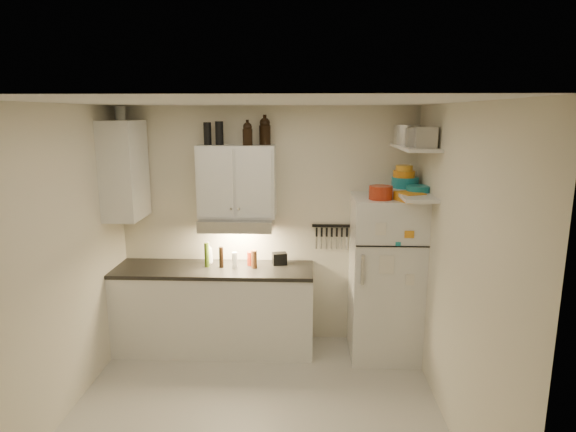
{
  "coord_description": "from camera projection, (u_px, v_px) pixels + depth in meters",
  "views": [
    {
      "loc": [
        0.43,
        -3.63,
        2.51
      ],
      "look_at": [
        0.25,
        0.9,
        1.55
      ],
      "focal_mm": 30.0,
      "sensor_mm": 36.0,
      "label": 1
    }
  ],
  "objects": [
    {
      "name": "bowl_orange",
      "position": [
        404.0,
        174.0,
        4.87
      ],
      "size": [
        0.22,
        0.22,
        0.07
      ],
      "primitive_type": "cylinder",
      "color": "orange",
      "rests_on": "bowl_teal"
    },
    {
      "name": "floor",
      "position": [
        254.0,
        417.0,
        4.09
      ],
      "size": [
        3.2,
        3.0,
        0.02
      ],
      "primitive_type": "cube",
      "color": "beige",
      "rests_on": "ground"
    },
    {
      "name": "base_cabinet",
      "position": [
        215.0,
        310.0,
        5.19
      ],
      "size": [
        2.1,
        0.6,
        0.88
      ],
      "primitive_type": "cube",
      "color": "white",
      "rests_on": "floor"
    },
    {
      "name": "bowl_teal",
      "position": [
        405.0,
        182.0,
        4.9
      ],
      "size": [
        0.27,
        0.27,
        0.11
      ],
      "primitive_type": "cylinder",
      "color": "teal",
      "rests_on": "shelf_lo"
    },
    {
      "name": "back_wall",
      "position": [
        268.0,
        226.0,
        5.29
      ],
      "size": [
        3.2,
        0.02,
        2.6
      ],
      "primitive_type": "cube",
      "color": "beige",
      "rests_on": "ground"
    },
    {
      "name": "vinegar_bottle",
      "position": [
        221.0,
        257.0,
        5.07
      ],
      "size": [
        0.06,
        0.06,
        0.22
      ],
      "primitive_type": "cylinder",
      "rotation": [
        0.0,
        0.0,
        0.4
      ],
      "color": "black",
      "rests_on": "countertop"
    },
    {
      "name": "upper_cabinet",
      "position": [
        237.0,
        181.0,
        5.02
      ],
      "size": [
        0.8,
        0.33,
        0.75
      ],
      "primitive_type": "cube",
      "color": "white",
      "rests_on": "back_wall"
    },
    {
      "name": "side_cabinet",
      "position": [
        124.0,
        170.0,
        4.91
      ],
      "size": [
        0.33,
        0.55,
        1.0
      ],
      "primitive_type": "cube",
      "color": "white",
      "rests_on": "left_wall"
    },
    {
      "name": "book_stack",
      "position": [
        410.0,
        197.0,
        4.57
      ],
      "size": [
        0.28,
        0.31,
        0.09
      ],
      "primitive_type": "cube",
      "rotation": [
        0.0,
        0.0,
        0.38
      ],
      "color": "orange",
      "rests_on": "fridge"
    },
    {
      "name": "fridge",
      "position": [
        385.0,
        277.0,
        4.99
      ],
      "size": [
        0.7,
        0.68,
        1.7
      ],
      "primitive_type": "cube",
      "color": "white",
      "rests_on": "floor"
    },
    {
      "name": "right_wall",
      "position": [
        457.0,
        273.0,
        3.75
      ],
      "size": [
        0.02,
        3.0,
        2.6
      ],
      "primitive_type": "cube",
      "color": "beige",
      "rests_on": "ground"
    },
    {
      "name": "tin_b",
      "position": [
        426.0,
        137.0,
        4.3
      ],
      "size": [
        0.21,
        0.21,
        0.19
      ],
      "primitive_type": "cube",
      "rotation": [
        0.0,
        0.0,
        -0.12
      ],
      "color": "#AAAAAD",
      "rests_on": "shelf_hi"
    },
    {
      "name": "oil_bottle",
      "position": [
        207.0,
        255.0,
        5.09
      ],
      "size": [
        0.06,
        0.06,
        0.26
      ],
      "primitive_type": "cylinder",
      "rotation": [
        0.0,
        0.0,
        -0.37
      ],
      "color": "#445F17",
      "rests_on": "countertop"
    },
    {
      "name": "red_jar",
      "position": [
        251.0,
        258.0,
        5.15
      ],
      "size": [
        0.08,
        0.08,
        0.15
      ],
      "primitive_type": "cylinder",
      "rotation": [
        0.0,
        0.0,
        0.13
      ],
      "color": "#A52A13",
      "rests_on": "countertop"
    },
    {
      "name": "knife_strip",
      "position": [
        331.0,
        226.0,
        5.23
      ],
      "size": [
        0.42,
        0.02,
        0.03
      ],
      "primitive_type": "cube",
      "color": "black",
      "rests_on": "back_wall"
    },
    {
      "name": "ceiling",
      "position": [
        249.0,
        101.0,
        3.54
      ],
      "size": [
        3.2,
        3.0,
        0.02
      ],
      "primitive_type": "cube",
      "color": "white",
      "rests_on": "ground"
    },
    {
      "name": "plates",
      "position": [
        419.0,
        189.0,
        4.65
      ],
      "size": [
        0.27,
        0.27,
        0.06
      ],
      "primitive_type": "cylinder",
      "rotation": [
        0.0,
        0.0,
        -0.15
      ],
      "color": "teal",
      "rests_on": "shelf_lo"
    },
    {
      "name": "caddy",
      "position": [
        280.0,
        259.0,
        5.19
      ],
      "size": [
        0.17,
        0.14,
        0.13
      ],
      "primitive_type": "cube",
      "rotation": [
        0.0,
        0.0,
        0.24
      ],
      "color": "black",
      "rests_on": "countertop"
    },
    {
      "name": "growler_b",
      "position": [
        265.0,
        131.0,
        4.96
      ],
      "size": [
        0.14,
        0.14,
        0.28
      ],
      "primitive_type": null,
      "rotation": [
        0.0,
        0.0,
        0.18
      ],
      "color": "black",
      "rests_on": "upper_cabinet"
    },
    {
      "name": "clear_bottle",
      "position": [
        235.0,
        260.0,
        5.07
      ],
      "size": [
        0.07,
        0.07,
        0.17
      ],
      "primitive_type": "cylinder",
      "rotation": [
        0.0,
        0.0,
        0.36
      ],
      "color": "silver",
      "rests_on": "countertop"
    },
    {
      "name": "thermos_b",
      "position": [
        207.0,
        134.0,
        4.94
      ],
      "size": [
        0.09,
        0.09,
        0.23
      ],
      "primitive_type": "cylinder",
      "rotation": [
        0.0,
        0.0,
        0.08
      ],
      "color": "black",
      "rests_on": "upper_cabinet"
    },
    {
      "name": "bowl_yellow",
      "position": [
        404.0,
        168.0,
        4.86
      ],
      "size": [
        0.17,
        0.17,
        0.05
      ],
      "primitive_type": "cylinder",
      "color": "gold",
      "rests_on": "bowl_orange"
    },
    {
      "name": "growler_a",
      "position": [
        248.0,
        134.0,
        4.87
      ],
      "size": [
        0.11,
        0.11,
        0.24
      ],
      "primitive_type": null,
      "rotation": [
        0.0,
        0.0,
        0.15
      ],
      "color": "black",
      "rests_on": "upper_cabinet"
    },
    {
      "name": "shelf_hi",
      "position": [
        414.0,
        148.0,
        4.57
      ],
      "size": [
        0.3,
        0.95,
        0.03
      ],
      "primitive_type": "cube",
      "color": "white",
      "rests_on": "right_wall"
    },
    {
      "name": "dutch_oven",
      "position": [
        381.0,
        193.0,
        4.66
      ],
      "size": [
        0.29,
        0.29,
        0.13
      ],
      "primitive_type": "cylinder",
      "rotation": [
        0.0,
        0.0,
        0.3
      ],
      "color": "#A52A13",
      "rests_on": "fridge"
    },
    {
      "name": "soap_bottle",
      "position": [
        208.0,
        252.0,
        5.2
      ],
      "size": [
        0.13,
        0.14,
        0.27
      ],
      "primitive_type": "imported",
      "rotation": [
        0.0,
        0.0,
        0.38
      ],
      "color": "white",
      "rests_on": "countertop"
    },
    {
      "name": "pepper_mill",
      "position": [
        254.0,
        259.0,
        5.06
      ],
      "size": [
        0.06,
        0.06,
        0.19
      ],
      "primitive_type": "cylinder",
      "rotation": [
        0.0,
        0.0,
        -0.01
      ],
      "color": "brown",
      "rests_on": "countertop"
    },
    {
      "name": "countertop",
      "position": [
        214.0,
        269.0,
        5.09
      ],
      "size": [
        2.1,
        0.62,
        0.04
      ],
      "primitive_type": "cube",
      "color": "black",
      "rests_on": "base_cabinet"
    },
    {
      "name": "stock_pot",
      "position": [
        407.0,
        135.0,
        4.81
      ],
      "size": [
        0.29,
        0.29,
        0.19
      ],
      "primitive_type": "cylinder",
      "rotation": [
        0.0,
        0.0,
        0.07
      ],
      "color": "silver",
      "rests_on": "shelf_hi"
    },
    {
      "name": "range_hood",
      "position": [
        237.0,
        223.0,
        5.05
      ],
      "size": [
        0.76,
        0.46,
        0.12
      ],
      "primitive_type": "cube",
      "color": "silver",
      "rests_on": "back_wall"
    },
    {
      "name": "tin_a",
      "position": [
        416.0,
        137.0,
        4.46
      ],
      "size": [
        0.18,
        0.17,
        0.17
      ],
      "primitive_type": "cube",
      "rotation": [
        0.0,
        0.0,
        -0.06
      ],
      "color": "#AAAAAD",
      "rests_on": "shelf_hi"
    },
    {
      "name": "thermos_a",
      "position": [
        219.0,
        133.0,
        4.93
      ],
      "size": [
        0.11,
        0.11,
        0.24
      ],
      "primitive_type": "cylinder",
      "rotation": [
        0.0,
        0.0,
        -0.35
      ],
      "color": "black",
      "rests_on": "upper_cabinet"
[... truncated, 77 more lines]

